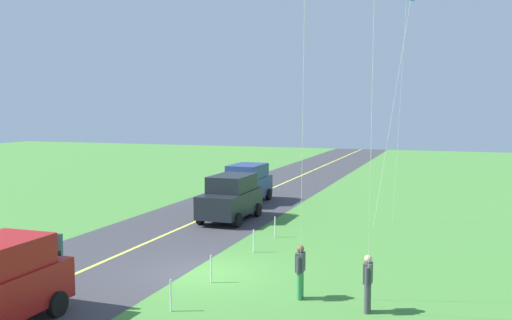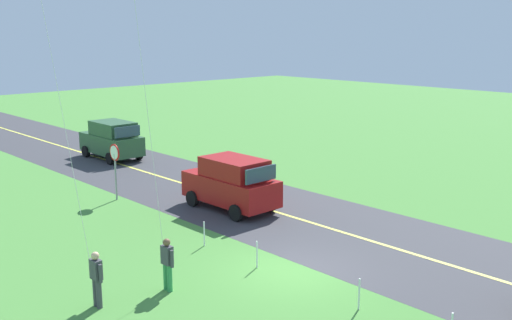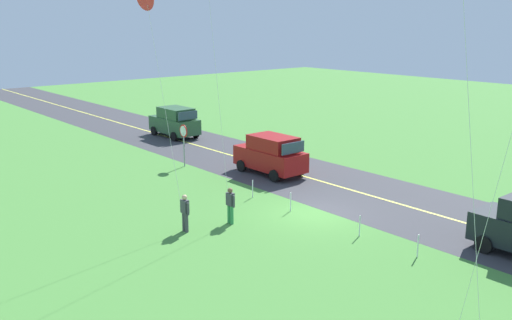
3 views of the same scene
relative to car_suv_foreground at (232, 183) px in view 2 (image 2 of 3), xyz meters
name	(u,v)px [view 2 (image 2 of 3)]	position (x,y,z in m)	size (l,w,h in m)	color
ground_plane	(293,271)	(-6.35, 2.94, -1.20)	(120.00, 120.00, 0.10)	#478438
asphalt_road	(368,240)	(-6.35, -1.06, -1.15)	(120.00, 7.00, 0.00)	#38383D
road_centre_stripe	(368,240)	(-6.35, -1.06, -1.15)	(120.00, 0.16, 0.00)	#E5E04C
car_suv_foreground	(232,183)	(0.00, 0.00, 0.00)	(4.40, 2.12, 2.24)	maroon
car_parked_east_far	(112,139)	(12.65, -1.59, 0.00)	(4.40, 2.12, 2.24)	#2D5633
stop_sign	(115,161)	(4.64, 2.84, 0.65)	(0.76, 0.08, 2.56)	gray
person_adult_near	(167,263)	(-4.87, 6.71, -0.29)	(0.58, 0.22, 1.60)	#338C4C
person_adult_companion	(96,277)	(-4.42, 8.73, -0.29)	(0.58, 0.22, 1.60)	#3F3F47
fence_post_1	(359,294)	(-9.45, 3.64, -0.70)	(0.05, 0.05, 0.90)	silver
fence_post_2	(257,254)	(-5.41, 3.64, -0.70)	(0.05, 0.05, 0.90)	silver
fence_post_3	(204,234)	(-2.70, 3.64, -0.70)	(0.05, 0.05, 0.90)	silver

